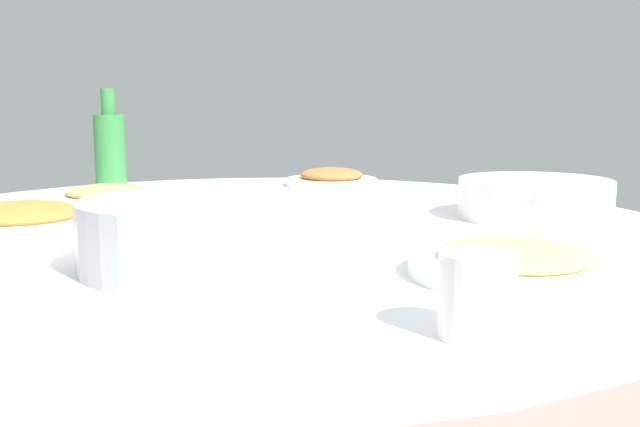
{
  "coord_description": "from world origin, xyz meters",
  "views": [
    {
      "loc": [
        0.1,
        1.16,
        0.95
      ],
      "look_at": [
        -0.09,
        0.08,
        0.78
      ],
      "focal_mm": 41.31,
      "sensor_mm": 36.0,
      "label": 1
    }
  ],
  "objects_px": {
    "soup_bowl": "(535,200)",
    "round_dining_table": "(256,281)",
    "dish_tofu_braise": "(20,219)",
    "dish_shrimp": "(109,195)",
    "green_bottle": "(110,148)",
    "rice_bowl": "(190,232)",
    "dish_stirfry": "(332,179)",
    "dish_noodles": "(514,262)",
    "tea_cup_far": "(477,295)"
  },
  "relations": [
    {
      "from": "soup_bowl",
      "to": "round_dining_table",
      "type": "bearing_deg",
      "value": -2.25
    },
    {
      "from": "dish_tofu_braise",
      "to": "dish_shrimp",
      "type": "distance_m",
      "value": 0.3
    },
    {
      "from": "green_bottle",
      "to": "round_dining_table",
      "type": "bearing_deg",
      "value": 117.25
    },
    {
      "from": "rice_bowl",
      "to": "dish_shrimp",
      "type": "xyz_separation_m",
      "value": [
        0.15,
        -0.57,
        -0.03
      ]
    },
    {
      "from": "dish_stirfry",
      "to": "dish_noodles",
      "type": "relative_size",
      "value": 0.86
    },
    {
      "from": "dish_noodles",
      "to": "rice_bowl",
      "type": "bearing_deg",
      "value": -15.88
    },
    {
      "from": "dish_noodles",
      "to": "soup_bowl",
      "type": "bearing_deg",
      "value": -118.99
    },
    {
      "from": "round_dining_table",
      "to": "dish_shrimp",
      "type": "distance_m",
      "value": 0.4
    },
    {
      "from": "dish_shrimp",
      "to": "tea_cup_far",
      "type": "relative_size",
      "value": 2.72
    },
    {
      "from": "rice_bowl",
      "to": "dish_stirfry",
      "type": "bearing_deg",
      "value": -112.48
    },
    {
      "from": "soup_bowl",
      "to": "tea_cup_far",
      "type": "bearing_deg",
      "value": 59.79
    },
    {
      "from": "rice_bowl",
      "to": "dish_noodles",
      "type": "height_order",
      "value": "rice_bowl"
    },
    {
      "from": "rice_bowl",
      "to": "dish_tofu_braise",
      "type": "height_order",
      "value": "rice_bowl"
    },
    {
      "from": "round_dining_table",
      "to": "dish_stirfry",
      "type": "height_order",
      "value": "dish_stirfry"
    },
    {
      "from": "round_dining_table",
      "to": "dish_tofu_braise",
      "type": "relative_size",
      "value": 5.82
    },
    {
      "from": "dish_noodles",
      "to": "green_bottle",
      "type": "bearing_deg",
      "value": -59.95
    },
    {
      "from": "rice_bowl",
      "to": "dish_noodles",
      "type": "distance_m",
      "value": 0.38
    },
    {
      "from": "dish_tofu_braise",
      "to": "dish_shrimp",
      "type": "bearing_deg",
      "value": -109.63
    },
    {
      "from": "rice_bowl",
      "to": "tea_cup_far",
      "type": "bearing_deg",
      "value": 128.56
    },
    {
      "from": "green_bottle",
      "to": "dish_shrimp",
      "type": "bearing_deg",
      "value": 94.69
    },
    {
      "from": "rice_bowl",
      "to": "dish_shrimp",
      "type": "distance_m",
      "value": 0.59
    },
    {
      "from": "rice_bowl",
      "to": "dish_noodles",
      "type": "xyz_separation_m",
      "value": [
        -0.36,
        0.1,
        -0.03
      ]
    },
    {
      "from": "round_dining_table",
      "to": "dish_noodles",
      "type": "bearing_deg",
      "value": 123.63
    },
    {
      "from": "dish_stirfry",
      "to": "tea_cup_far",
      "type": "distance_m",
      "value": 1.08
    },
    {
      "from": "dish_tofu_braise",
      "to": "rice_bowl",
      "type": "bearing_deg",
      "value": 131.47
    },
    {
      "from": "dish_tofu_braise",
      "to": "green_bottle",
      "type": "height_order",
      "value": "green_bottle"
    },
    {
      "from": "dish_stirfry",
      "to": "tea_cup_far",
      "type": "relative_size",
      "value": 2.82
    },
    {
      "from": "soup_bowl",
      "to": "green_bottle",
      "type": "bearing_deg",
      "value": -36.66
    },
    {
      "from": "round_dining_table",
      "to": "tea_cup_far",
      "type": "xyz_separation_m",
      "value": [
        -0.14,
        0.59,
        0.13
      ]
    },
    {
      "from": "dish_tofu_braise",
      "to": "tea_cup_far",
      "type": "height_order",
      "value": "tea_cup_far"
    },
    {
      "from": "rice_bowl",
      "to": "dish_tofu_braise",
      "type": "bearing_deg",
      "value": -48.53
    },
    {
      "from": "dish_shrimp",
      "to": "tea_cup_far",
      "type": "distance_m",
      "value": 0.96
    },
    {
      "from": "soup_bowl",
      "to": "green_bottle",
      "type": "relative_size",
      "value": 1.18
    },
    {
      "from": "round_dining_table",
      "to": "rice_bowl",
      "type": "relative_size",
      "value": 5.21
    },
    {
      "from": "dish_noodles",
      "to": "tea_cup_far",
      "type": "height_order",
      "value": "tea_cup_far"
    },
    {
      "from": "round_dining_table",
      "to": "rice_bowl",
      "type": "distance_m",
      "value": 0.34
    },
    {
      "from": "dish_stirfry",
      "to": "dish_tofu_braise",
      "type": "distance_m",
      "value": 0.75
    },
    {
      "from": "dish_tofu_braise",
      "to": "round_dining_table",
      "type": "bearing_deg",
      "value": -179.58
    },
    {
      "from": "round_dining_table",
      "to": "dish_stirfry",
      "type": "bearing_deg",
      "value": -114.17
    },
    {
      "from": "dish_stirfry",
      "to": "green_bottle",
      "type": "xyz_separation_m",
      "value": [
        0.49,
        -0.05,
        0.07
      ]
    },
    {
      "from": "dish_noodles",
      "to": "dish_shrimp",
      "type": "bearing_deg",
      "value": -52.51
    },
    {
      "from": "dish_tofu_braise",
      "to": "tea_cup_far",
      "type": "xyz_separation_m",
      "value": [
        -0.49,
        0.59,
        0.02
      ]
    },
    {
      "from": "rice_bowl",
      "to": "tea_cup_far",
      "type": "distance_m",
      "value": 0.38
    },
    {
      "from": "dish_shrimp",
      "to": "tea_cup_far",
      "type": "bearing_deg",
      "value": 114.23
    },
    {
      "from": "dish_shrimp",
      "to": "tea_cup_far",
      "type": "height_order",
      "value": "tea_cup_far"
    },
    {
      "from": "round_dining_table",
      "to": "dish_noodles",
      "type": "relative_size",
      "value": 5.62
    },
    {
      "from": "round_dining_table",
      "to": "dish_shrimp",
      "type": "height_order",
      "value": "dish_shrimp"
    },
    {
      "from": "round_dining_table",
      "to": "soup_bowl",
      "type": "distance_m",
      "value": 0.49
    },
    {
      "from": "dish_noodles",
      "to": "green_bottle",
      "type": "height_order",
      "value": "green_bottle"
    },
    {
      "from": "green_bottle",
      "to": "soup_bowl",
      "type": "bearing_deg",
      "value": 143.34
    }
  ]
}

